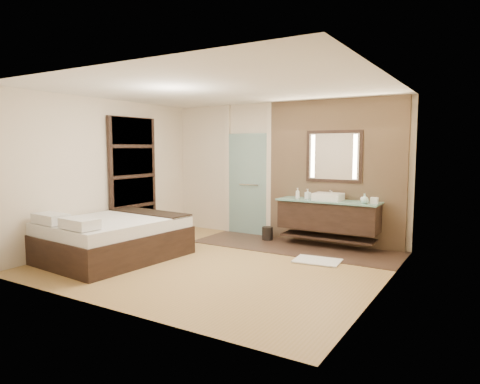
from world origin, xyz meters
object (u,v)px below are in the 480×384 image
Objects in this scene: vanity at (328,216)px; mirror_unit at (334,156)px; bed at (113,238)px; waste_bin at (267,234)px.

vanity is 1.75× the size of mirror_unit.
bed is at bearing -134.24° from mirror_unit.
waste_bin is (1.55, 2.52, -0.21)m from bed.
vanity reaches higher than bed.
mirror_unit is at bearing 14.33° from waste_bin.
waste_bin is at bearing -165.67° from mirror_unit.
mirror_unit is 1.96m from waste_bin.
mirror_unit is at bearing 50.49° from bed.
vanity is at bearing 47.96° from bed.
vanity is 6.95× the size of waste_bin.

